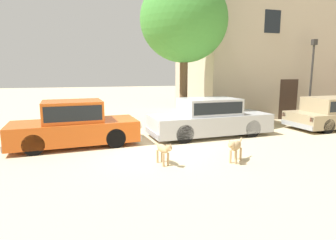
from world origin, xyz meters
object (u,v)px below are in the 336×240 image
(parked_sedan_nearest, at_px, (74,124))
(parked_sedan_third, at_px, (333,113))
(parked_sedan_second, at_px, (210,117))
(stray_dog_spotted, at_px, (164,150))
(street_lamp, at_px, (312,70))
(acacia_tree_left, at_px, (184,21))
(stray_dog_tan, at_px, (235,147))

(parked_sedan_nearest, relative_size, parked_sedan_third, 1.01)
(parked_sedan_second, relative_size, stray_dog_spotted, 5.23)
(parked_sedan_second, xyz_separation_m, street_lamp, (6.48, 1.92, 1.87))
(parked_sedan_third, distance_m, acacia_tree_left, 7.74)
(stray_dog_tan, distance_m, street_lamp, 9.11)
(stray_dog_tan, distance_m, acacia_tree_left, 6.60)
(parked_sedan_third, xyz_separation_m, acacia_tree_left, (-6.36, 1.97, 3.94))
(parked_sedan_nearest, distance_m, acacia_tree_left, 6.32)
(stray_dog_spotted, distance_m, acacia_tree_left, 6.74)
(parked_sedan_nearest, xyz_separation_m, street_lamp, (11.50, 2.03, 1.84))
(parked_sedan_nearest, distance_m, stray_dog_tan, 5.35)
(parked_sedan_nearest, xyz_separation_m, stray_dog_tan, (4.32, -3.15, -0.30))
(parked_sedan_third, bearing_deg, stray_dog_tan, -156.96)
(parked_sedan_second, height_order, street_lamp, street_lamp)
(parked_sedan_second, relative_size, street_lamp, 1.21)
(street_lamp, distance_m, acacia_tree_left, 7.22)
(stray_dog_tan, height_order, acacia_tree_left, acacia_tree_left)
(stray_dog_spotted, bearing_deg, parked_sedan_nearest, -151.47)
(parked_sedan_second, distance_m, parked_sedan_third, 5.92)
(stray_dog_spotted, distance_m, street_lamp, 10.57)
(parked_sedan_third, distance_m, stray_dog_spotted, 9.03)
(parked_sedan_nearest, height_order, parked_sedan_second, parked_sedan_nearest)
(parked_sedan_second, relative_size, stray_dog_tan, 6.12)
(parked_sedan_third, relative_size, stray_dog_tan, 5.39)
(parked_sedan_nearest, xyz_separation_m, parked_sedan_second, (5.02, 0.11, -0.02))
(parked_sedan_nearest, xyz_separation_m, stray_dog_spotted, (2.37, -2.81, -0.33))
(parked_sedan_nearest, distance_m, street_lamp, 11.82)
(stray_dog_spotted, height_order, street_lamp, street_lamp)
(parked_sedan_third, distance_m, stray_dog_tan, 7.33)
(parked_sedan_nearest, relative_size, parked_sedan_second, 0.89)
(parked_sedan_third, height_order, stray_dog_tan, parked_sedan_third)
(parked_sedan_nearest, relative_size, acacia_tree_left, 0.68)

